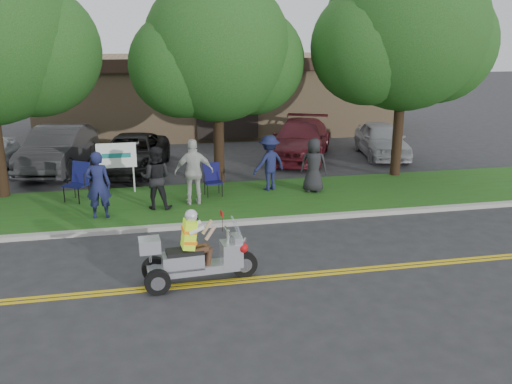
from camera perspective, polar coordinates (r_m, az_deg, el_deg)
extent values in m
plane|color=#28282B|center=(12.21, -1.39, -8.28)|extent=(120.00, 120.00, 0.00)
cube|color=gold|center=(11.69, -0.87, -9.41)|extent=(60.00, 0.10, 0.01)
cube|color=gold|center=(11.84, -1.01, -9.08)|extent=(60.00, 0.10, 0.01)
cube|color=#A8A89E|center=(14.99, -3.51, -3.32)|extent=(60.00, 0.25, 0.12)
cube|color=#264A13|center=(17.01, -4.56, -0.96)|extent=(60.00, 4.00, 0.10)
cube|color=#9E7F5B|center=(30.36, -4.25, 10.37)|extent=(18.00, 8.00, 4.00)
cube|color=black|center=(26.23, -3.11, 13.20)|extent=(18.00, 0.30, 0.60)
sphere|color=#124116|center=(18.52, -22.28, 13.59)|extent=(4.05, 4.05, 4.05)
cylinder|color=#332114|center=(18.54, -3.96, 6.97)|extent=(0.36, 0.36, 4.20)
sphere|color=#124116|center=(18.31, -4.12, 14.87)|extent=(4.80, 4.80, 4.80)
sphere|color=#124116|center=(18.82, -0.50, 13.58)|extent=(3.60, 3.60, 3.60)
sphere|color=#124116|center=(18.01, -7.88, 13.07)|extent=(3.36, 3.36, 3.36)
cylinder|color=#332114|center=(20.24, 14.84, 8.06)|extent=(0.36, 0.36, 4.76)
sphere|color=#124116|center=(20.06, 15.45, 16.24)|extent=(5.60, 5.60, 5.60)
sphere|color=#124116|center=(20.99, 18.49, 14.58)|extent=(4.20, 4.20, 4.20)
sphere|color=#124116|center=(19.29, 11.76, 14.73)|extent=(3.92, 3.92, 3.92)
cylinder|color=silver|center=(18.16, -15.88, 1.19)|extent=(0.06, 0.06, 1.10)
cylinder|color=silver|center=(18.11, -12.73, 1.37)|extent=(0.06, 0.06, 1.10)
cube|color=white|center=(17.95, -14.48, 3.75)|extent=(1.25, 0.06, 0.80)
cylinder|color=black|center=(11.83, -1.24, -7.62)|extent=(0.58, 0.17, 0.57)
cylinder|color=black|center=(11.24, -10.31, -9.34)|extent=(0.54, 0.18, 0.53)
cylinder|color=black|center=(11.86, -10.66, -7.95)|extent=(0.54, 0.18, 0.53)
cube|color=silver|center=(11.61, -6.28, -7.98)|extent=(1.83, 0.56, 0.17)
cube|color=silver|center=(11.50, -7.71, -7.21)|extent=(0.88, 0.50, 0.33)
cube|color=black|center=(11.43, -7.52, -6.27)|extent=(0.79, 0.45, 0.09)
cube|color=silver|center=(11.65, -2.61, -6.49)|extent=(0.46, 0.49, 0.52)
cube|color=silver|center=(11.48, -2.00, -3.89)|extent=(0.21, 0.45, 0.46)
cube|color=silver|center=(11.27, -11.15, -5.51)|extent=(0.45, 0.43, 0.28)
sphere|color=#B20C0F|center=(11.51, -1.40, -5.84)|extent=(0.21, 0.21, 0.21)
cube|color=#B3EE19|center=(11.30, -7.06, -4.44)|extent=(0.35, 0.40, 0.62)
sphere|color=silver|center=(11.18, -6.84, -2.50)|extent=(0.28, 0.28, 0.28)
cylinder|color=black|center=(17.62, -19.55, -0.24)|extent=(0.03, 0.03, 0.50)
cylinder|color=black|center=(17.28, -18.16, -0.43)|extent=(0.03, 0.03, 0.50)
cylinder|color=black|center=(17.99, -18.53, 0.18)|extent=(0.03, 0.03, 0.50)
cylinder|color=black|center=(17.65, -17.15, 0.00)|extent=(0.03, 0.03, 0.50)
cube|color=#10134D|center=(17.56, -18.43, 0.70)|extent=(0.84, 0.82, 0.05)
cube|color=#10134D|center=(17.68, -17.97, 1.99)|extent=(0.63, 0.50, 0.68)
cylinder|color=black|center=(17.10, -5.10, 0.04)|extent=(0.03, 0.03, 0.43)
cylinder|color=black|center=(17.21, -3.57, 0.18)|extent=(0.03, 0.03, 0.43)
cylinder|color=black|center=(17.51, -5.42, 0.42)|extent=(0.03, 0.03, 0.43)
cylinder|color=black|center=(17.61, -3.93, 0.55)|extent=(0.03, 0.03, 0.43)
cube|color=#0F0F47|center=(17.29, -4.52, 1.02)|extent=(0.59, 0.55, 0.04)
cube|color=#0F0F47|center=(17.44, -4.73, 2.14)|extent=(0.55, 0.22, 0.58)
imported|color=#1A1E48|center=(15.65, -16.28, 0.72)|extent=(0.72, 0.49, 1.90)
imported|color=black|center=(16.13, -10.50, 1.48)|extent=(1.04, 0.89, 1.86)
imported|color=beige|center=(16.37, -6.55, 2.11)|extent=(1.17, 0.49, 2.00)
imported|color=#191E46|center=(17.83, 1.39, 3.10)|extent=(1.36, 1.10, 1.83)
imported|color=black|center=(17.71, 6.09, 2.83)|extent=(1.01, 0.82, 1.78)
imported|color=#2C2B2E|center=(22.19, -20.08, 4.27)|extent=(2.70, 5.38, 1.69)
imported|color=black|center=(21.23, -12.95, 3.94)|extent=(3.24, 5.40, 1.40)
imported|color=#52131B|center=(23.15, 4.71, 5.52)|extent=(4.21, 5.90, 1.59)
imported|color=#999A9F|center=(23.98, 13.09, 5.40)|extent=(2.47, 4.57, 1.48)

